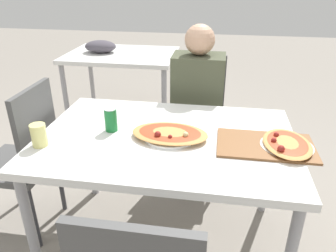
# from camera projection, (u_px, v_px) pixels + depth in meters

# --- Properties ---
(ground_plane) EXTENTS (14.00, 14.00, 0.00)m
(ground_plane) POSITION_uv_depth(u_px,v_px,m) (166.00, 241.00, 2.02)
(ground_plane) COLOR gray
(dining_table) EXTENTS (1.32, 0.90, 0.73)m
(dining_table) POSITION_uv_depth(u_px,v_px,m) (166.00, 147.00, 1.73)
(dining_table) COLOR white
(dining_table) RESTS_ON ground_plane
(chair_far_seated) EXTENTS (0.40, 0.40, 0.95)m
(chair_far_seated) POSITION_uv_depth(u_px,v_px,m) (198.00, 113.00, 2.47)
(chair_far_seated) COLOR #4C4C4C
(chair_far_seated) RESTS_ON ground_plane
(chair_side_left) EXTENTS (0.40, 0.40, 0.95)m
(chair_side_left) POSITION_uv_depth(u_px,v_px,m) (25.00, 155.00, 1.93)
(chair_side_left) COLOR #4C4C4C
(chair_side_left) RESTS_ON ground_plane
(person_seated) EXTENTS (0.35, 0.28, 1.20)m
(person_seated) POSITION_uv_depth(u_px,v_px,m) (197.00, 97.00, 2.29)
(person_seated) COLOR #2D2D38
(person_seated) RESTS_ON ground_plane
(pizza_main) EXTENTS (0.41, 0.28, 0.06)m
(pizza_main) POSITION_uv_depth(u_px,v_px,m) (170.00, 134.00, 1.68)
(pizza_main) COLOR white
(pizza_main) RESTS_ON dining_table
(soda_can) EXTENTS (0.07, 0.07, 0.12)m
(soda_can) POSITION_uv_depth(u_px,v_px,m) (111.00, 120.00, 1.73)
(soda_can) COLOR #197233
(soda_can) RESTS_ON dining_table
(drink_glass) EXTENTS (0.08, 0.08, 0.11)m
(drink_glass) POSITION_uv_depth(u_px,v_px,m) (39.00, 135.00, 1.59)
(drink_glass) COLOR #E0DB7F
(drink_glass) RESTS_ON dining_table
(serving_tray) EXTENTS (0.47, 0.29, 0.01)m
(serving_tray) POSITION_uv_depth(u_px,v_px,m) (265.00, 145.00, 1.60)
(serving_tray) COLOR brown
(serving_tray) RESTS_ON dining_table
(pizza_second) EXTENTS (0.25, 0.33, 0.06)m
(pizza_second) POSITION_uv_depth(u_px,v_px,m) (287.00, 144.00, 1.58)
(pizza_second) COLOR white
(pizza_second) RESTS_ON dining_table
(background_table) EXTENTS (1.10, 0.80, 0.85)m
(background_table) POSITION_uv_depth(u_px,v_px,m) (118.00, 58.00, 3.37)
(background_table) COLOR white
(background_table) RESTS_ON ground_plane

